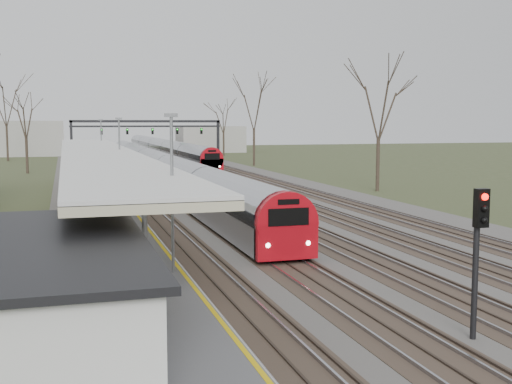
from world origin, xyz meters
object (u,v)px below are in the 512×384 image
signal_post (478,241)px  passenger (134,253)px  train_near (157,167)px  train_far (162,148)px

signal_post → passenger: bearing=146.2°
train_near → train_far: size_ratio=1.00×
train_far → passenger: bearing=-98.9°
signal_post → train_near: bearing=92.1°
train_near → passenger: bearing=-98.8°
passenger → signal_post: 9.94m
train_far → passenger: train_far is taller
train_near → signal_post: size_ratio=18.34×
train_near → passenger: train_near is taller
train_far → signal_post: bearing=-93.3°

